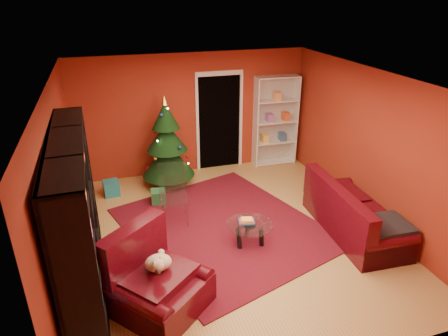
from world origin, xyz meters
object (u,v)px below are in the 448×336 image
object	(u,v)px
media_unit	(78,221)
christmas_tree	(167,143)
gift_box_teal	(111,188)
white_bookshelf	(275,121)
gift_box_red	(152,173)
sofa	(356,208)
rug	(223,227)
gift_box_green	(158,197)
coffee_table	(249,234)
armchair	(160,280)
dog	(158,263)
acrylic_chair	(174,199)

from	to	relation	value
media_unit	christmas_tree	bearing A→B (deg)	59.02
gift_box_teal	white_bookshelf	size ratio (longest dim) A/B	0.14
gift_box_red	christmas_tree	bearing A→B (deg)	-56.39
white_bookshelf	sofa	xyz separation A→B (m)	(0.14, -3.09, -0.58)
rug	gift_box_green	world-z (taller)	gift_box_green
coffee_table	christmas_tree	bearing A→B (deg)	109.17
gift_box_green	white_bookshelf	distance (m)	3.23
media_unit	coffee_table	world-z (taller)	media_unit
christmas_tree	white_bookshelf	bearing A→B (deg)	9.35
armchair	coffee_table	world-z (taller)	armchair
gift_box_green	rug	bearing A→B (deg)	-51.39
media_unit	gift_box_teal	distance (m)	2.93
media_unit	sofa	bearing A→B (deg)	0.84
sofa	christmas_tree	bearing A→B (deg)	48.25
gift_box_red	coffee_table	bearing A→B (deg)	-68.44
rug	white_bookshelf	bearing A→B (deg)	50.16
christmas_tree	gift_box_green	xyz separation A→B (m)	(-0.33, -0.73, -0.79)
armchair	media_unit	bearing A→B (deg)	104.35
rug	christmas_tree	bearing A→B (deg)	107.65
dog	coffee_table	distance (m)	1.87
rug	gift_box_red	bearing A→B (deg)	110.96
media_unit	coffee_table	bearing A→B (deg)	6.50
gift_box_teal	sofa	xyz separation A→B (m)	(3.87, -2.55, 0.30)
gift_box_teal	rug	bearing A→B (deg)	-44.99
acrylic_chair	rug	bearing A→B (deg)	-21.71
gift_box_teal	gift_box_green	size ratio (longest dim) A/B	1.11
sofa	gift_box_teal	bearing A→B (deg)	59.67
armchair	dog	size ratio (longest dim) A/B	2.82
white_bookshelf	coffee_table	bearing A→B (deg)	-118.20
coffee_table	acrylic_chair	bearing A→B (deg)	136.09
gift_box_red	acrylic_chair	world-z (taller)	acrylic_chair
acrylic_chair	gift_box_red	bearing A→B (deg)	99.59
gift_box_teal	gift_box_green	bearing A→B (deg)	-35.73
gift_box_teal	sofa	distance (m)	4.64
gift_box_green	coffee_table	bearing A→B (deg)	-55.81
gift_box_teal	armchair	bearing A→B (deg)	-81.92
rug	sofa	size ratio (longest dim) A/B	1.64
armchair	sofa	distance (m)	3.49
christmas_tree	gift_box_red	xyz separation A→B (m)	(-0.29, 0.44, -0.81)
media_unit	dog	bearing A→B (deg)	-33.62
media_unit	white_bookshelf	distance (m)	5.29
rug	dog	xyz separation A→B (m)	(-1.30, -1.51, 0.65)
christmas_tree	media_unit	bearing A→B (deg)	-119.28
dog	coffee_table	xyz separation A→B (m)	(1.57, 0.92, -0.46)
gift_box_teal	armchair	xyz separation A→B (m)	(0.48, -3.37, 0.29)
armchair	dog	bearing A→B (deg)	45.00
armchair	dog	distance (m)	0.23
gift_box_red	armchair	distance (m)	3.97
sofa	coffee_table	distance (m)	1.85
media_unit	christmas_tree	size ratio (longest dim) A/B	1.49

